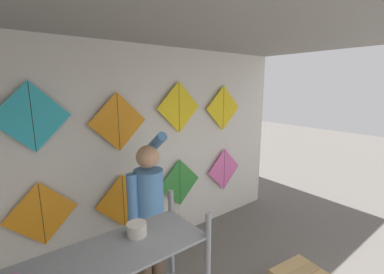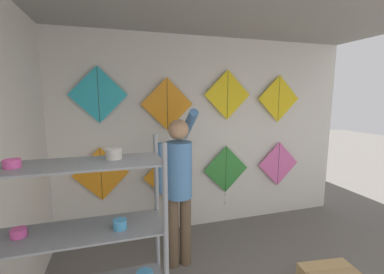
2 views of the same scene
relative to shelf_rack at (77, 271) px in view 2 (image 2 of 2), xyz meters
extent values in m
cube|color=silver|center=(1.41, 2.07, 0.45)|extent=(4.79, 0.06, 2.80)
cylinder|color=slate|center=(0.50, 0.16, -0.09)|extent=(0.03, 0.03, 1.71)
cube|color=slate|center=(0.00, 0.00, 0.24)|extent=(1.02, 0.33, 0.01)
cube|color=slate|center=(0.00, 0.00, 0.64)|extent=(1.02, 0.33, 0.01)
cylinder|color=#D84C99|center=(-0.28, 0.03, 0.27)|extent=(0.08, 0.08, 0.04)
cylinder|color=#3F8CBF|center=(0.25, -0.04, 0.27)|extent=(0.08, 0.08, 0.05)
cylinder|color=#D84C99|center=(-0.27, 0.00, 0.67)|extent=(0.08, 0.08, 0.04)
cylinder|color=#B2ADA3|center=(0.24, 0.05, 0.68)|extent=(0.09, 0.09, 0.06)
cylinder|color=brown|center=(0.83, 1.20, -0.53)|extent=(0.13, 0.13, 0.84)
cylinder|color=brown|center=(0.98, 1.20, -0.53)|extent=(0.13, 0.13, 0.84)
cylinder|color=#4C7FB7|center=(0.91, 1.20, 0.21)|extent=(0.30, 0.30, 0.63)
sphere|color=tan|center=(0.91, 1.20, 0.66)|extent=(0.23, 0.23, 0.23)
cylinder|color=#4C7FB7|center=(0.73, 1.20, 0.24)|extent=(0.10, 0.10, 0.56)
cylinder|color=#4C7FB7|center=(1.09, 1.43, 0.68)|extent=(0.10, 0.52, 0.41)
cube|color=#A08052|center=(2.16, 0.19, -0.62)|extent=(0.50, 0.19, 0.01)
cube|color=orange|center=(0.04, 1.98, 0.00)|extent=(0.72, 0.01, 0.72)
cylinder|color=black|center=(0.04, 1.98, 0.00)|extent=(0.01, 0.01, 0.68)
cube|color=orange|center=(0.95, 1.98, -0.11)|extent=(0.72, 0.01, 0.72)
cylinder|color=black|center=(0.95, 1.98, -0.11)|extent=(0.01, 0.01, 0.68)
sphere|color=white|center=(0.95, 1.97, -0.52)|extent=(0.04, 0.04, 0.04)
sphere|color=white|center=(0.95, 1.97, -0.59)|extent=(0.04, 0.04, 0.04)
cube|color=#338C38|center=(1.84, 1.98, -0.08)|extent=(0.72, 0.01, 0.72)
cylinder|color=black|center=(1.84, 1.98, -0.08)|extent=(0.01, 0.01, 0.68)
sphere|color=white|center=(1.84, 1.97, -0.49)|extent=(0.04, 0.04, 0.04)
sphere|color=white|center=(1.84, 1.97, -0.56)|extent=(0.04, 0.04, 0.04)
sphere|color=white|center=(1.84, 1.97, -0.63)|extent=(0.04, 0.04, 0.04)
cube|color=pink|center=(2.76, 1.98, -0.07)|extent=(0.72, 0.01, 0.72)
cylinder|color=black|center=(2.76, 1.98, -0.07)|extent=(0.01, 0.01, 0.68)
cube|color=#28B2C6|center=(0.06, 1.98, 1.03)|extent=(0.72, 0.01, 0.72)
cylinder|color=black|center=(0.06, 1.98, 1.03)|extent=(0.01, 0.01, 0.68)
cube|color=orange|center=(0.94, 1.98, 0.91)|extent=(0.72, 0.01, 0.72)
cylinder|color=black|center=(0.94, 1.98, 0.91)|extent=(0.01, 0.01, 0.68)
cube|color=yellow|center=(1.84, 1.98, 1.04)|extent=(0.72, 0.01, 0.72)
cylinder|color=black|center=(1.84, 1.98, 1.04)|extent=(0.01, 0.01, 0.68)
cube|color=yellow|center=(2.71, 1.98, 0.98)|extent=(0.72, 0.01, 0.72)
cylinder|color=black|center=(2.71, 1.98, 0.98)|extent=(0.01, 0.01, 0.68)
camera|label=1|loc=(-0.23, -0.98, 1.35)|focal=24.00mm
camera|label=2|loc=(0.26, -1.49, 1.01)|focal=24.00mm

